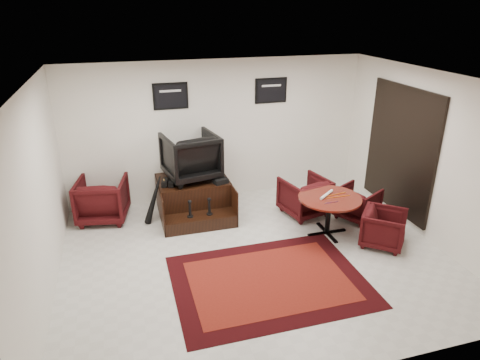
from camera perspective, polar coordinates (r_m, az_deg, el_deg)
name	(u,v)px	position (r m, az deg, el deg)	size (l,w,h in m)	color
ground	(255,256)	(6.98, 2.07, -10.15)	(6.00, 6.00, 0.00)	beige
room_shell	(280,146)	(6.44, 5.42, 4.51)	(6.02, 5.02, 2.81)	silver
area_rug	(269,281)	(6.44, 3.89, -13.25)	(2.77, 2.08, 0.01)	black
shine_podium	(194,199)	(8.21, -6.17, -2.47)	(1.32, 1.36, 0.68)	black
shine_chair	(191,154)	(8.02, -6.60, 3.45)	(0.94, 0.88, 0.97)	black
shoes_pair	(168,183)	(7.91, -9.56, -0.34)	(0.28, 0.32, 0.10)	black
polish_kit	(221,181)	(7.90, -2.60, -0.13)	(0.26, 0.18, 0.09)	black
umbrella_black	(154,199)	(7.91, -11.44, -2.55)	(0.35, 0.13, 0.95)	black
umbrella_hooked	(153,201)	(8.06, -11.58, -2.76)	(0.29, 0.11, 0.77)	black
armchair_side	(102,197)	(8.30, -17.91, -2.23)	(0.86, 0.81, 0.89)	black
meeting_table	(329,202)	(7.49, 11.84, -2.86)	(1.07, 1.07, 0.70)	#420E09
table_chair_back	(305,194)	(8.21, 8.61, -1.91)	(0.79, 0.74, 0.81)	black
table_chair_window	(358,202)	(8.27, 15.44, -2.79)	(0.66, 0.62, 0.68)	black
table_chair_corner	(384,227)	(7.51, 18.64, -5.90)	(0.67, 0.62, 0.69)	black
paper_roll	(327,195)	(7.48, 11.47, -1.91)	(0.05, 0.05, 0.42)	silver
table_clutter	(336,197)	(7.48, 12.65, -2.18)	(0.57, 0.33, 0.01)	#D05A0B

